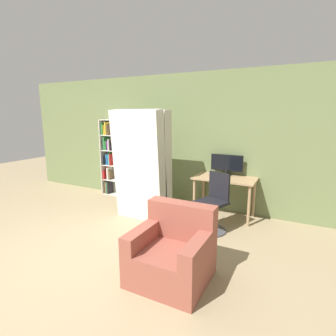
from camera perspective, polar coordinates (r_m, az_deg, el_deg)
The scene contains 9 objects.
ground_plane at distance 3.74m, azimuth -20.70°, elevation -19.60°, with size 16.00×16.00×0.00m, color #9E8966.
wall_back at distance 5.58m, azimuth 0.81°, elevation 6.00°, with size 8.00×0.06×2.70m.
desk at distance 4.95m, azimuth 12.23°, elevation -3.31°, with size 1.11×0.62×0.76m.
monitor at distance 5.07m, azimuth 12.64°, elevation 0.87°, with size 0.61×0.20×0.40m.
office_chair at distance 4.40m, azimuth 9.74°, elevation -8.43°, with size 0.57×0.57×0.97m.
bookshelf at distance 6.31m, azimuth -11.67°, elevation 2.18°, with size 0.72×0.28×1.78m.
mattress_near at distance 4.69m, azimuth -6.27°, elevation 0.45°, with size 0.95×0.41×1.98m.
mattress_far at distance 4.89m, azimuth -4.69°, elevation 0.90°, with size 0.95×0.31×1.98m.
armchair at distance 3.20m, azimuth 1.07°, elevation -17.83°, with size 0.85×0.80×0.85m.
Camera 1 is at (2.47, -2.08, 1.89)m, focal length 28.00 mm.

